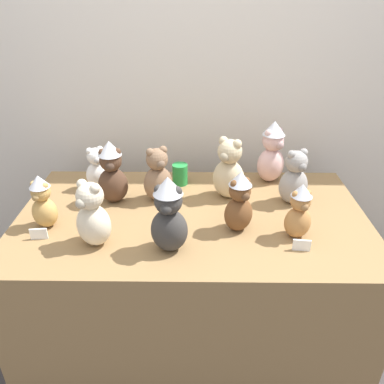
% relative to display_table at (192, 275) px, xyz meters
% --- Properties ---
extents(ground_plane, '(10.00, 10.00, 0.00)m').
position_rel_display_table_xyz_m(ground_plane, '(0.00, -0.25, -0.36)').
color(ground_plane, '#3D3838').
extents(wall_back, '(7.00, 0.08, 2.60)m').
position_rel_display_table_xyz_m(wall_back, '(0.00, 0.70, 0.94)').
color(wall_back, silver).
rests_on(wall_back, ground_plane).
extents(display_table, '(1.60, 0.91, 0.71)m').
position_rel_display_table_xyz_m(display_table, '(0.00, 0.00, 0.00)').
color(display_table, olive).
rests_on(display_table, ground_plane).
extents(teddy_bear_ash, '(0.17, 0.16, 0.27)m').
position_rel_display_table_xyz_m(teddy_bear_ash, '(0.48, 0.13, 0.48)').
color(teddy_bear_ash, gray).
rests_on(teddy_bear_ash, display_table).
extents(teddy_bear_honey, '(0.13, 0.12, 0.25)m').
position_rel_display_table_xyz_m(teddy_bear_honey, '(-0.63, -0.10, 0.48)').
color(teddy_bear_honey, tan).
rests_on(teddy_bear_honey, display_table).
extents(teddy_bear_charcoal, '(0.16, 0.14, 0.32)m').
position_rel_display_table_xyz_m(teddy_bear_charcoal, '(-0.09, -0.26, 0.51)').
color(teddy_bear_charcoal, '#383533').
rests_on(teddy_bear_charcoal, display_table).
extents(teddy_bear_caramel, '(0.13, 0.12, 0.25)m').
position_rel_display_table_xyz_m(teddy_bear_caramel, '(0.44, -0.16, 0.48)').
color(teddy_bear_caramel, '#B27A42').
rests_on(teddy_bear_caramel, display_table).
extents(teddy_bear_snow, '(0.15, 0.14, 0.23)m').
position_rel_display_table_xyz_m(teddy_bear_snow, '(-0.49, 0.26, 0.46)').
color(teddy_bear_snow, white).
rests_on(teddy_bear_snow, display_table).
extents(teddy_bear_sand, '(0.21, 0.20, 0.31)m').
position_rel_display_table_xyz_m(teddy_bear_sand, '(0.18, 0.18, 0.50)').
color(teddy_bear_sand, '#CCB78E').
rests_on(teddy_bear_sand, display_table).
extents(teddy_bear_chestnut, '(0.16, 0.15, 0.28)m').
position_rel_display_table_xyz_m(teddy_bear_chestnut, '(0.20, -0.11, 0.49)').
color(teddy_bear_chestnut, brown).
rests_on(teddy_bear_chestnut, display_table).
extents(teddy_bear_cocoa, '(0.15, 0.13, 0.31)m').
position_rel_display_table_xyz_m(teddy_bear_cocoa, '(-0.38, 0.12, 0.51)').
color(teddy_bear_cocoa, '#4C3323').
rests_on(teddy_bear_cocoa, display_table).
extents(teddy_bear_blush, '(0.20, 0.19, 0.33)m').
position_rel_display_table_xyz_m(teddy_bear_blush, '(0.41, 0.36, 0.52)').
color(teddy_bear_blush, beige).
rests_on(teddy_bear_blush, display_table).
extents(teddy_bear_mocha, '(0.18, 0.17, 0.27)m').
position_rel_display_table_xyz_m(teddy_bear_mocha, '(-0.17, 0.14, 0.48)').
color(teddy_bear_mocha, '#7F6047').
rests_on(teddy_bear_mocha, display_table).
extents(teddy_bear_cream, '(0.19, 0.18, 0.28)m').
position_rel_display_table_xyz_m(teddy_bear_cream, '(-0.39, -0.22, 0.49)').
color(teddy_bear_cream, beige).
rests_on(teddy_bear_cream, display_table).
extents(party_cup_green, '(0.08, 0.08, 0.11)m').
position_rel_display_table_xyz_m(party_cup_green, '(-0.07, 0.31, 0.41)').
color(party_cup_green, '#238C3D').
rests_on(party_cup_green, display_table).
extents(name_card_front_left, '(0.07, 0.02, 0.05)m').
position_rel_display_table_xyz_m(name_card_front_left, '(-0.63, -0.20, 0.38)').
color(name_card_front_left, white).
rests_on(name_card_front_left, display_table).
extents(name_card_front_middle, '(0.07, 0.02, 0.05)m').
position_rel_display_table_xyz_m(name_card_front_middle, '(0.44, -0.26, 0.38)').
color(name_card_front_middle, white).
rests_on(name_card_front_middle, display_table).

